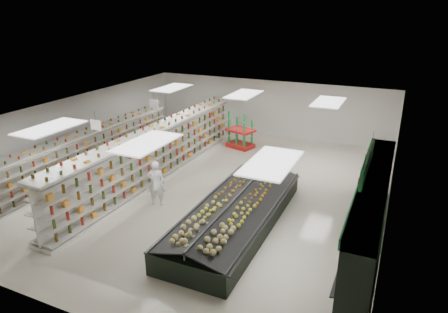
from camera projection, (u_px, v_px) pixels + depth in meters
The scene contains 16 objects.
floor at pixel (207, 187), 16.74m from camera, with size 16.00×16.00×0.00m, color beige.
ceiling at pixel (206, 112), 15.62m from camera, with size 14.00×16.00×0.02m, color white.
wall_back at pixel (269, 108), 23.00m from camera, with size 14.00×0.02×3.20m, color silver.
wall_front at pixel (53, 255), 9.36m from camera, with size 14.00×0.02×3.20m, color silver.
wall_left at pixel (75, 130), 18.90m from camera, with size 0.02×16.00×3.20m, color silver.
wall_right at pixel (391, 180), 13.46m from camera, with size 0.02×16.00×3.20m, color silver.
produce_wall_case at pixel (371, 205), 12.49m from camera, with size 0.93×8.00×2.20m.
aisle_sign_near at pixel (96, 125), 15.55m from camera, with size 0.52×0.06×0.75m.
aisle_sign_far at pixel (154, 104), 18.95m from camera, with size 0.52×0.06×0.75m.
hortifruti_banner at pixel (367, 162), 12.11m from camera, with size 0.12×3.20×0.95m.
gondola_left at pixel (93, 151), 18.30m from camera, with size 0.95×10.77×1.87m.
gondola_center at pixel (158, 154), 17.42m from camera, with size 1.12×13.06×2.26m.
produce_island at pixel (236, 213), 13.61m from camera, with size 2.64×7.19×1.07m.
soda_endcap at pixel (241, 132), 21.14m from camera, with size 1.62×1.31×1.80m.
shopper_main at pixel (156, 183), 14.92m from camera, with size 0.65×0.42×1.77m, color silver.
shopper_background at pixel (158, 139), 20.42m from camera, with size 0.72×0.45×1.49m, color tan.
Camera 1 is at (6.96, -13.57, 7.06)m, focal length 32.00 mm.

